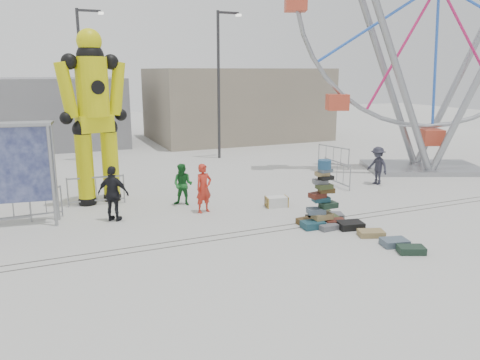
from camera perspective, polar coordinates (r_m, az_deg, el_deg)
name	(u,v)px	position (r m, az deg, el deg)	size (l,w,h in m)	color
ground	(280,238)	(14.11, 4.93, -7.09)	(90.00, 90.00, 0.00)	#9E9E99
track_line_near	(271,232)	(14.61, 3.82, -6.33)	(40.00, 0.04, 0.01)	#47443F
track_line_far	(265,228)	(14.94, 3.12, -5.86)	(40.00, 0.04, 0.01)	#47443F
building_right	(236,104)	(34.40, -0.47, 9.27)	(12.00, 8.00, 5.00)	gray
building_left	(43,112)	(33.74, -22.89, 7.65)	(10.00, 8.00, 4.40)	gray
lamp_post_right	(220,78)	(26.37, -2.44, 12.35)	(1.41, 0.25, 8.00)	#2D2D30
lamp_post_left	(84,78)	(26.74, -18.52, 11.71)	(1.41, 0.25, 8.00)	#2D2D30
suitcase_tower	(322,207)	(15.23, 9.95, -3.30)	(1.53, 1.34, 2.16)	#1B4452
crash_test_dummy	(94,111)	(17.96, -17.37, 8.02)	(2.60, 1.14, 6.53)	black
ferris_wheel	(437,9)	(24.95, 22.87, 18.66)	(12.42, 5.50, 15.57)	gray
steamer_trunk	(276,202)	(17.21, 4.47, -2.66)	(0.79, 0.46, 0.37)	silver
row_case_0	(320,212)	(16.50, 9.69, -3.83)	(0.67, 0.48, 0.20)	#374221
row_case_1	(332,216)	(16.07, 11.17, -4.35)	(0.71, 0.51, 0.20)	slate
row_case_2	(350,225)	(15.25, 13.30, -5.38)	(0.79, 0.57, 0.22)	black
row_case_3	(371,233)	(14.75, 15.69, -6.27)	(0.76, 0.48, 0.18)	#977F4D
row_case_4	(395,242)	(14.16, 18.32, -7.24)	(0.73, 0.52, 0.20)	#4D5E6E
row_case_5	(411,250)	(13.76, 20.15, -7.98)	(0.72, 0.44, 0.20)	#1B3124
barricade_dummy_b	(29,204)	(17.01, -24.28, -2.74)	(2.00, 0.10, 1.10)	gray
barricade_dummy_c	(96,191)	(18.08, -17.11, -1.24)	(2.00, 0.10, 1.10)	gray
barricade_wheel_front	(337,173)	(20.59, 11.72, 0.80)	(2.00, 0.10, 1.10)	gray
barricade_wheel_back	(333,156)	(24.61, 11.30, 2.83)	(2.00, 0.10, 1.10)	gray
pedestrian_red	(204,188)	(16.39, -4.44, -1.01)	(0.63, 0.41, 1.73)	#B42719
pedestrian_green	(183,185)	(17.36, -6.98, -0.56)	(0.76, 0.59, 1.55)	#175E22
pedestrian_black	(113,194)	(15.94, -15.19, -1.63)	(1.09, 0.45, 1.85)	black
pedestrian_grey	(377,166)	(21.27, 16.41, 1.70)	(1.07, 0.62, 1.66)	#22222E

